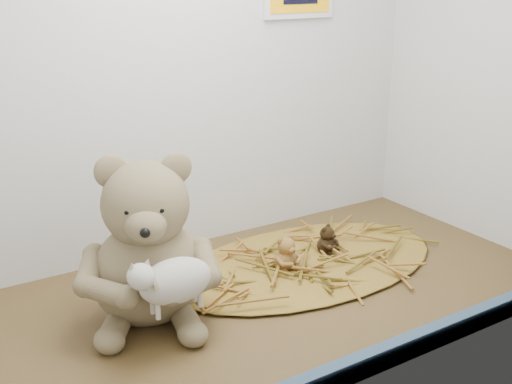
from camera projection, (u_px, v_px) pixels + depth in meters
alcove_shell at (228, 51)px, 112.81cm from camera, size 120.40×60.20×90.40cm
front_rail at (357, 367)px, 96.74cm from camera, size 119.28×2.20×3.60cm
straw_bed at (306, 262)px, 134.22cm from camera, size 61.64×35.79×1.19cm
main_teddy at (147, 239)px, 109.57cm from camera, size 32.42×33.11×30.02cm
toy_lamb at (176, 281)px, 102.09cm from camera, size 16.14×9.85×10.43cm
mini_teddy_tan at (286, 252)px, 128.89cm from camera, size 6.70×6.98×7.33cm
mini_teddy_brown at (326, 238)px, 136.95cm from camera, size 6.98×7.09×6.22cm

